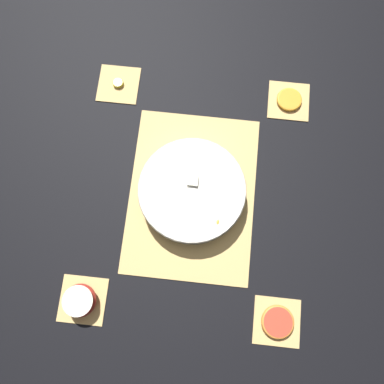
{
  "coord_description": "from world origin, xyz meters",
  "views": [
    {
      "loc": [
        0.22,
        0.02,
        1.02
      ],
      "look_at": [
        0.0,
        0.0,
        0.03
      ],
      "focal_mm": 35.0,
      "sensor_mm": 36.0,
      "label": 1
    }
  ],
  "objects_px": {
    "fruit_salad_bowl": "(192,191)",
    "grapefruit_slice": "(278,322)",
    "banana_coin_single": "(118,83)",
    "apple_half": "(80,300)",
    "orange_slice_whole": "(289,99)"
  },
  "relations": [
    {
      "from": "fruit_salad_bowl",
      "to": "grapefruit_slice",
      "type": "height_order",
      "value": "fruit_salad_bowl"
    },
    {
      "from": "fruit_salad_bowl",
      "to": "apple_half",
      "type": "xyz_separation_m",
      "value": [
        0.31,
        -0.25,
        -0.01
      ]
    },
    {
      "from": "fruit_salad_bowl",
      "to": "orange_slice_whole",
      "type": "bearing_deg",
      "value": 140.72
    },
    {
      "from": "banana_coin_single",
      "to": "orange_slice_whole",
      "type": "bearing_deg",
      "value": 90.0
    },
    {
      "from": "fruit_salad_bowl",
      "to": "banana_coin_single",
      "type": "bearing_deg",
      "value": -140.91
    },
    {
      "from": "apple_half",
      "to": "grapefruit_slice",
      "type": "xyz_separation_m",
      "value": [
        0.0,
        0.51,
        -0.02
      ]
    },
    {
      "from": "orange_slice_whole",
      "to": "fruit_salad_bowl",
      "type": "bearing_deg",
      "value": -39.28
    },
    {
      "from": "fruit_salad_bowl",
      "to": "banana_coin_single",
      "type": "relative_size",
      "value": 8.87
    },
    {
      "from": "orange_slice_whole",
      "to": "grapefruit_slice",
      "type": "height_order",
      "value": "grapefruit_slice"
    },
    {
      "from": "banana_coin_single",
      "to": "apple_half",
      "type": "bearing_deg",
      "value": 0.0
    },
    {
      "from": "fruit_salad_bowl",
      "to": "apple_half",
      "type": "bearing_deg",
      "value": -39.04
    },
    {
      "from": "banana_coin_single",
      "to": "grapefruit_slice",
      "type": "bearing_deg",
      "value": 39.16
    },
    {
      "from": "fruit_salad_bowl",
      "to": "grapefruit_slice",
      "type": "relative_size",
      "value": 3.38
    },
    {
      "from": "orange_slice_whole",
      "to": "banana_coin_single",
      "type": "distance_m",
      "value": 0.51
    },
    {
      "from": "fruit_salad_bowl",
      "to": "grapefruit_slice",
      "type": "bearing_deg",
      "value": 39.23
    }
  ]
}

